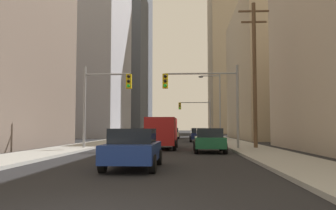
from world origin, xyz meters
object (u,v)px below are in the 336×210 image
at_px(sedan_blue, 133,148).
at_px(sedan_beige, 172,133).
at_px(sedan_navy, 198,135).
at_px(traffic_signal_near_left, 105,93).
at_px(cargo_van_red, 162,131).
at_px(sedan_silver, 141,135).
at_px(sedan_green, 209,140).
at_px(traffic_signal_far_right, 196,111).
at_px(traffic_signal_near_right, 204,91).

bearing_deg(sedan_blue, sedan_beige, 90.00).
distance_m(sedan_navy, traffic_signal_near_left, 16.22).
bearing_deg(sedan_beige, traffic_signal_near_left, -98.70).
height_order(cargo_van_red, sedan_navy, cargo_van_red).
height_order(sedan_blue, sedan_silver, same).
bearing_deg(sedan_silver, sedan_green, -68.32).
relative_size(cargo_van_red, sedan_silver, 1.23).
distance_m(sedan_blue, sedan_green, 9.66).
relative_size(cargo_van_red, traffic_signal_far_right, 0.87).
bearing_deg(traffic_signal_near_left, sedan_silver, 86.32).
relative_size(sedan_navy, traffic_signal_near_left, 0.71).
relative_size(sedan_blue, sedan_green, 1.00).
distance_m(cargo_van_red, traffic_signal_near_right, 4.20).
relative_size(sedan_silver, sedan_navy, 0.99).
bearing_deg(sedan_silver, traffic_signal_near_left, -93.68).
bearing_deg(sedan_navy, cargo_van_red, -102.87).
distance_m(cargo_van_red, sedan_blue, 12.20).
relative_size(sedan_blue, traffic_signal_far_right, 0.70).
xyz_separation_m(sedan_blue, sedan_beige, (0.00, 36.64, 0.00)).
height_order(sedan_silver, traffic_signal_near_right, traffic_signal_near_right).
bearing_deg(sedan_beige, sedan_blue, -90.00).
xyz_separation_m(sedan_blue, sedan_silver, (-2.97, 25.16, 0.00)).
distance_m(sedan_beige, traffic_signal_near_right, 25.60).
bearing_deg(sedan_green, traffic_signal_near_left, 161.50).
xyz_separation_m(cargo_van_red, traffic_signal_near_left, (-4.09, -0.72, 2.74)).
bearing_deg(sedan_navy, traffic_signal_near_left, -116.80).
bearing_deg(sedan_silver, sedan_navy, 4.47).
bearing_deg(cargo_van_red, sedan_beige, 90.55).
xyz_separation_m(sedan_silver, traffic_signal_far_right, (6.45, 14.85, 3.32)).
relative_size(sedan_green, sedan_silver, 0.99).
bearing_deg(traffic_signal_near_right, sedan_beige, 97.37).
bearing_deg(sedan_navy, sedan_beige, 106.78).
bearing_deg(traffic_signal_near_left, cargo_van_red, 9.94).
distance_m(traffic_signal_near_right, traffic_signal_far_right, 28.54).
xyz_separation_m(sedan_beige, traffic_signal_far_right, (3.48, 3.37, 3.32)).
height_order(sedan_navy, sedan_beige, same).
distance_m(sedan_silver, traffic_signal_near_right, 15.41).
xyz_separation_m(sedan_green, sedan_navy, (-0.13, 16.63, 0.00)).
relative_size(sedan_blue, sedan_navy, 0.99).
bearing_deg(sedan_silver, cargo_van_red, -76.12).
bearing_deg(sedan_blue, traffic_signal_near_right, 74.15).
height_order(sedan_navy, traffic_signal_far_right, traffic_signal_far_right).
distance_m(sedan_green, sedan_beige, 27.83).
bearing_deg(cargo_van_red, sedan_blue, -91.12).
bearing_deg(sedan_beige, cargo_van_red, -89.45).
bearing_deg(sedan_silver, sedan_blue, -83.27).
xyz_separation_m(traffic_signal_near_left, traffic_signal_near_right, (7.11, 0.00, 0.09)).
relative_size(sedan_blue, sedan_silver, 0.99).
xyz_separation_m(sedan_beige, traffic_signal_near_right, (3.26, -25.17, 3.34)).
relative_size(sedan_beige, traffic_signal_far_right, 0.71).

